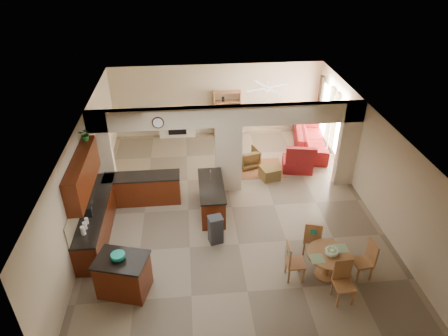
{
  "coord_description": "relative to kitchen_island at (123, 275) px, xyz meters",
  "views": [
    {
      "loc": [
        -1.15,
        -9.42,
        7.16
      ],
      "look_at": [
        -0.2,
        0.3,
        1.2
      ],
      "focal_mm": 32.0,
      "sensor_mm": 36.0,
      "label": 1
    }
  ],
  "objects": [
    {
      "name": "floor",
      "position": [
        2.77,
        2.89,
        -0.49
      ],
      "size": [
        10.0,
        10.0,
        0.0
      ],
      "primitive_type": "plane",
      "color": "#7C6D56",
      "rests_on": "ground"
    },
    {
      "name": "ceiling",
      "position": [
        2.77,
        2.89,
        2.31
      ],
      "size": [
        10.0,
        10.0,
        0.0
      ],
      "primitive_type": "plane",
      "rotation": [
        3.14,
        0.0,
        0.0
      ],
      "color": "white",
      "rests_on": "wall_back"
    },
    {
      "name": "wall_back",
      "position": [
        2.77,
        7.89,
        0.91
      ],
      "size": [
        8.0,
        0.0,
        8.0
      ],
      "primitive_type": "plane",
      "rotation": [
        1.57,
        0.0,
        0.0
      ],
      "color": "#C9B493",
      "rests_on": "floor"
    },
    {
      "name": "wall_front",
      "position": [
        2.77,
        -2.11,
        0.91
      ],
      "size": [
        8.0,
        0.0,
        8.0
      ],
      "primitive_type": "plane",
      "rotation": [
        -1.57,
        0.0,
        0.0
      ],
      "color": "#C9B493",
      "rests_on": "floor"
    },
    {
      "name": "wall_left",
      "position": [
        -1.23,
        2.89,
        0.91
      ],
      "size": [
        0.0,
        10.0,
        10.0
      ],
      "primitive_type": "plane",
      "rotation": [
        1.57,
        0.0,
        1.57
      ],
      "color": "#C9B493",
      "rests_on": "floor"
    },
    {
      "name": "wall_right",
      "position": [
        6.77,
        2.89,
        0.91
      ],
      "size": [
        0.0,
        10.0,
        10.0
      ],
      "primitive_type": "plane",
      "rotation": [
        1.57,
        0.0,
        -1.57
      ],
      "color": "#C9B493",
      "rests_on": "floor"
    },
    {
      "name": "partition_left_pier",
      "position": [
        -0.93,
        3.89,
        0.91
      ],
      "size": [
        0.6,
        0.25,
        2.8
      ],
      "primitive_type": "cube",
      "color": "#C9B493",
      "rests_on": "floor"
    },
    {
      "name": "partition_center_pier",
      "position": [
        2.77,
        3.89,
        0.61
      ],
      "size": [
        0.8,
        0.25,
        2.2
      ],
      "primitive_type": "cube",
      "color": "#C9B493",
      "rests_on": "floor"
    },
    {
      "name": "partition_right_pier",
      "position": [
        6.47,
        3.89,
        0.91
      ],
      "size": [
        0.6,
        0.25,
        2.8
      ],
      "primitive_type": "cube",
      "color": "#C9B493",
      "rests_on": "floor"
    },
    {
      "name": "partition_header",
      "position": [
        2.77,
        3.89,
        2.01
      ],
      "size": [
        8.0,
        0.25,
        0.6
      ],
      "primitive_type": "cube",
      "color": "#C9B493",
      "rests_on": "partition_center_pier"
    },
    {
      "name": "kitchen_counter",
      "position": [
        -0.49,
        2.64,
        -0.02
      ],
      "size": [
        2.52,
        3.29,
        1.48
      ],
      "color": "#3E1207",
      "rests_on": "floor"
    },
    {
      "name": "upper_cabinets",
      "position": [
        -1.05,
        2.09,
        1.43
      ],
      "size": [
        0.35,
        2.4,
        0.9
      ],
      "primitive_type": "cube",
      "color": "#3E1207",
      "rests_on": "wall_left"
    },
    {
      "name": "peninsula",
      "position": [
        2.17,
        2.77,
        -0.03
      ],
      "size": [
        0.7,
        1.85,
        0.91
      ],
      "color": "#3E1207",
      "rests_on": "floor"
    },
    {
      "name": "wall_clock",
      "position": [
        0.77,
        3.74,
        1.96
      ],
      "size": [
        0.34,
        0.03,
        0.34
      ],
      "primitive_type": "cylinder",
      "rotation": [
        1.57,
        0.0,
        0.0
      ],
      "color": "#482718",
      "rests_on": "partition_header"
    },
    {
      "name": "rug",
      "position": [
        3.97,
        4.99,
        -0.48
      ],
      "size": [
        1.6,
        1.3,
        0.01
      ],
      "primitive_type": "cube",
      "color": "#925835",
      "rests_on": "floor"
    },
    {
      "name": "fireplace",
      "position": [
        1.17,
        7.72,
        0.13
      ],
      "size": [
        1.6,
        0.35,
        1.2
      ],
      "color": "beige",
      "rests_on": "floor"
    },
    {
      "name": "shelving_unit",
      "position": [
        3.12,
        7.71,
        0.41
      ],
      "size": [
        1.0,
        0.32,
        1.8
      ],
      "primitive_type": "cube",
      "color": "#936132",
      "rests_on": "floor"
    },
    {
      "name": "window_a",
      "position": [
        6.74,
        5.19,
        0.71
      ],
      "size": [
        0.02,
        0.9,
        1.9
      ],
      "primitive_type": "cube",
      "color": "white",
      "rests_on": "wall_right"
    },
    {
      "name": "window_b",
      "position": [
        6.74,
        6.89,
        0.71
      ],
      "size": [
        0.02,
        0.9,
        1.9
      ],
      "primitive_type": "cube",
      "color": "white",
      "rests_on": "wall_right"
    },
    {
      "name": "glazed_door",
      "position": [
        6.74,
        6.04,
        0.56
      ],
      "size": [
        0.02,
        0.7,
        2.1
      ],
      "primitive_type": "cube",
      "color": "white",
      "rests_on": "wall_right"
    },
    {
      "name": "drape_a_left",
      "position": [
        6.7,
        4.59,
        0.71
      ],
      "size": [
        0.1,
        0.28,
        2.3
      ],
      "primitive_type": "cube",
      "color": "#44221B",
      "rests_on": "wall_right"
    },
    {
      "name": "drape_a_right",
      "position": [
        6.7,
        5.79,
        0.71
      ],
      "size": [
        0.1,
        0.28,
        2.3
      ],
      "primitive_type": "cube",
      "color": "#44221B",
      "rests_on": "wall_right"
    },
    {
      "name": "drape_b_left",
      "position": [
        6.7,
        6.29,
        0.71
      ],
      "size": [
        0.1,
        0.28,
        2.3
      ],
      "primitive_type": "cube",
      "color": "#44221B",
      "rests_on": "wall_right"
    },
    {
      "name": "drape_b_right",
      "position": [
        6.7,
        7.49,
        0.71
      ],
      "size": [
        0.1,
        0.28,
        2.3
      ],
      "primitive_type": "cube",
      "color": "#44221B",
      "rests_on": "wall_right"
    },
    {
      "name": "ceiling_fan",
      "position": [
        4.27,
        5.89,
        2.07
      ],
      "size": [
        1.0,
        1.0,
        0.1
      ],
      "primitive_type": "cylinder",
      "color": "white",
      "rests_on": "ceiling"
    },
    {
      "name": "kitchen_island",
      "position": [
        0.0,
        0.0,
        0.0
      ],
      "size": [
        1.29,
        1.07,
        0.97
      ],
      "rotation": [
        0.0,
        0.0,
        -0.28
      ],
      "color": "#3E1207",
      "rests_on": "floor"
    },
    {
      "name": "teal_bowl",
      "position": [
        -0.04,
        0.01,
        0.55
      ],
      "size": [
        0.31,
        0.31,
        0.14
      ],
      "primitive_type": "cylinder",
      "color": "#16987A",
      "rests_on": "kitchen_island"
    },
    {
      "name": "trash_can",
      "position": [
        2.18,
        1.46,
        -0.12
      ],
      "size": [
        0.4,
        0.37,
        0.73
      ],
      "primitive_type": "cube",
      "rotation": [
        0.0,
        0.0,
        0.23
      ],
      "color": "#2C2B2E",
      "rests_on": "floor"
    },
    {
      "name": "dining_table",
      "position": [
        4.69,
        0.01,
        -0.01
      ],
      "size": [
        1.02,
        1.02,
        0.7
      ],
      "color": "#936132",
      "rests_on": "floor"
    },
    {
      "name": "fruit_bowl",
      "position": [
        4.73,
        -0.03,
        0.29
      ],
      "size": [
        0.3,
        0.3,
        0.16
      ],
      "primitive_type": "cylinder",
      "color": "#82C229",
      "rests_on": "dining_table"
    },
    {
      "name": "sofa",
      "position": [
        6.07,
        6.28,
        -0.08
      ],
      "size": [
        2.96,
        1.62,
        0.82
      ],
      "primitive_type": "imported",
      "rotation": [
        0.0,
        0.0,
        1.37
      ],
      "color": "maroon",
      "rests_on": "floor"
    },
    {
      "name": "chaise",
      "position": [
        5.24,
        4.83,
        -0.29
      ],
      "size": [
        1.12,
        0.98,
        0.4
      ],
      "primitive_type": "cube",
      "rotation": [
        0.0,
        0.0,
        -0.18
      ],
      "color": "maroon",
      "rests_on": "floor"
    },
    {
      "name": "armchair",
      "position": [
        3.58,
        5.21,
        -0.16
      ],
      "size": [
        0.87,
        0.88,
        0.65
      ],
      "primitive_type": "imported",
      "rotation": [
        0.0,
        0.0,
        3.43
      ],
      "color": "maroon",
      "rests_on": "floor"
    },
    {
      "name": "ottoman",
      "position": [
        4.19,
        4.36,
        -0.28
      ],
      "size": [
        0.68,
        0.68,
        0.41
      ],
      "primitive_type": "cube",
      "rotation": [
        0.0,
        0.0,
        0.24
      ],
      "color": "maroon",
      "rests_on": "floor"
    },
    {
      "name": "plant",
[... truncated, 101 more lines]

